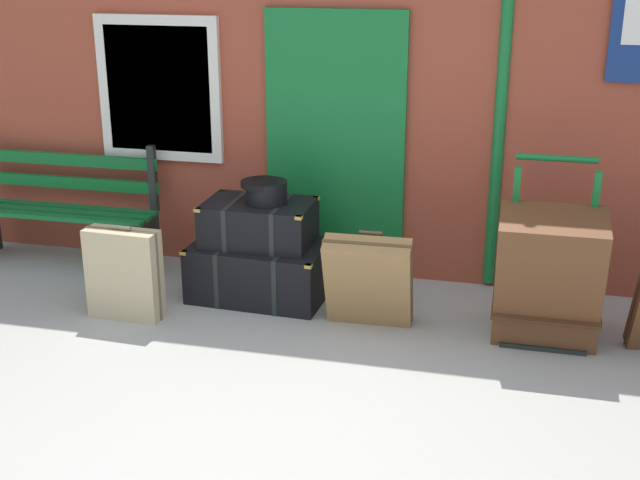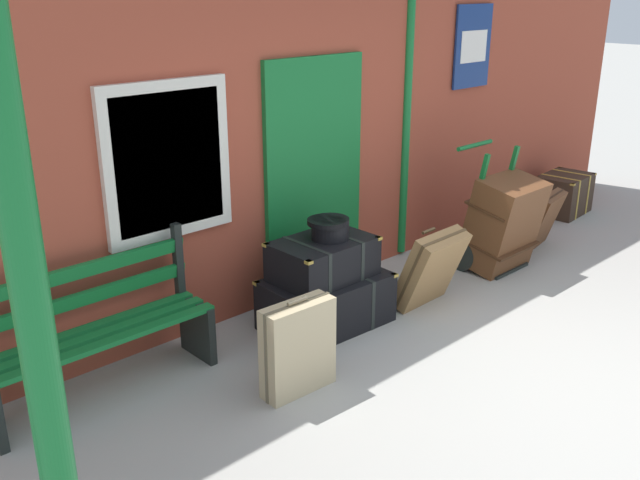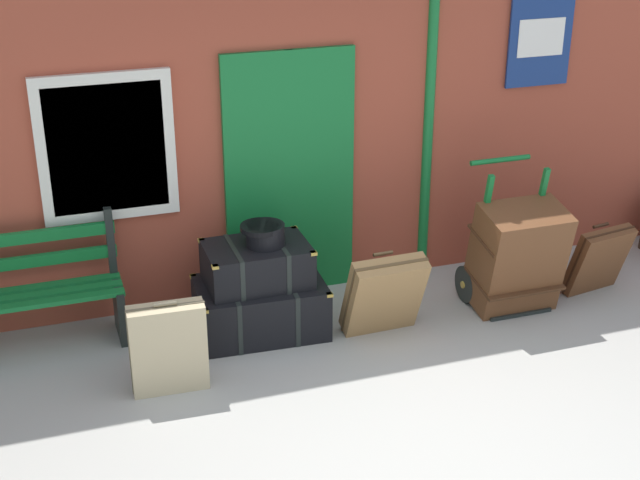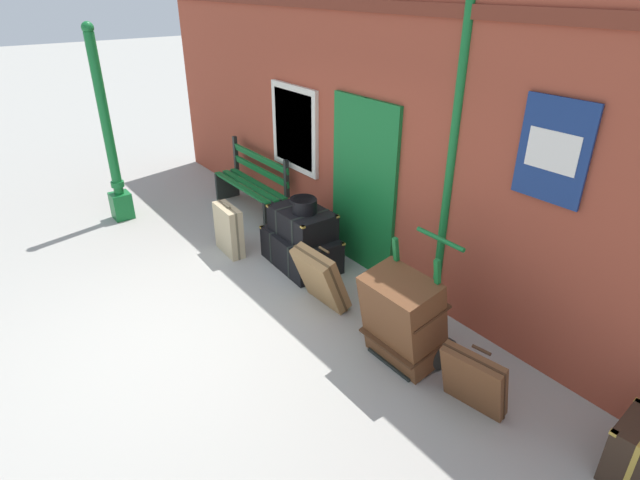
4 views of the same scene
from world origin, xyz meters
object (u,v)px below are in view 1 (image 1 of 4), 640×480
(steamer_trunk_middle, at_px, (259,223))
(suitcase_olive, at_px, (369,281))
(platform_bench, at_px, (64,211))
(steamer_trunk_base, at_px, (260,270))
(suitcase_tan, at_px, (124,274))
(porters_trolley, at_px, (545,295))
(large_brown_trunk, at_px, (548,277))
(round_hatbox, at_px, (266,190))

(steamer_trunk_middle, bearing_deg, suitcase_olive, -23.07)
(platform_bench, height_order, steamer_trunk_middle, platform_bench)
(steamer_trunk_base, relative_size, suitcase_tan, 1.50)
(steamer_trunk_middle, relative_size, porters_trolley, 0.67)
(large_brown_trunk, height_order, suitcase_olive, large_brown_trunk)
(steamer_trunk_base, height_order, large_brown_trunk, large_brown_trunk)
(platform_bench, distance_m, suitcase_tan, 1.37)
(suitcase_olive, xyz_separation_m, suitcase_tan, (-1.73, -0.22, -0.02))
(steamer_trunk_base, relative_size, round_hatbox, 3.03)
(large_brown_trunk, distance_m, suitcase_olive, 1.20)
(steamer_trunk_base, bearing_deg, steamer_trunk_middle, 108.37)
(porters_trolley, bearing_deg, steamer_trunk_base, 176.60)
(steamer_trunk_base, relative_size, steamer_trunk_middle, 1.28)
(platform_bench, xyz_separation_m, large_brown_trunk, (3.92, -0.65, 0.03))
(platform_bench, bearing_deg, porters_trolley, -6.88)
(steamer_trunk_middle, bearing_deg, porters_trolley, -4.21)
(large_brown_trunk, bearing_deg, suitcase_olive, -177.13)
(suitcase_tan, bearing_deg, porters_trolley, 8.91)
(steamer_trunk_middle, xyz_separation_m, suitcase_tan, (-0.82, -0.61, -0.25))
(steamer_trunk_base, distance_m, steamer_trunk_middle, 0.37)
(porters_trolley, bearing_deg, large_brown_trunk, -90.00)
(round_hatbox, relative_size, porters_trolley, 0.29)
(round_hatbox, distance_m, suitcase_olive, 1.05)
(steamer_trunk_middle, bearing_deg, suitcase_tan, -143.11)
(round_hatbox, xyz_separation_m, suitcase_tan, (-0.88, -0.60, -0.51))
(platform_bench, relative_size, steamer_trunk_middle, 1.97)
(round_hatbox, distance_m, large_brown_trunk, 2.10)
(large_brown_trunk, bearing_deg, suitcase_tan, -174.43)
(large_brown_trunk, xyz_separation_m, suitcase_tan, (-2.92, -0.28, -0.15))
(steamer_trunk_base, distance_m, round_hatbox, 0.63)
(suitcase_olive, bearing_deg, steamer_trunk_base, 158.36)
(suitcase_olive, bearing_deg, porters_trolley, 11.05)
(steamer_trunk_middle, height_order, suitcase_olive, steamer_trunk_middle)
(steamer_trunk_base, relative_size, large_brown_trunk, 1.10)
(platform_bench, xyz_separation_m, round_hatbox, (1.88, -0.33, 0.39))
(steamer_trunk_middle, height_order, round_hatbox, round_hatbox)
(porters_trolley, xyz_separation_m, suitcase_olive, (-1.19, -0.23, 0.08))
(steamer_trunk_base, distance_m, large_brown_trunk, 2.13)
(platform_bench, bearing_deg, steamer_trunk_base, -10.80)
(porters_trolley, height_order, large_brown_trunk, porters_trolley)
(porters_trolley, distance_m, suitcase_tan, 2.96)
(platform_bench, distance_m, suitcase_olive, 2.82)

